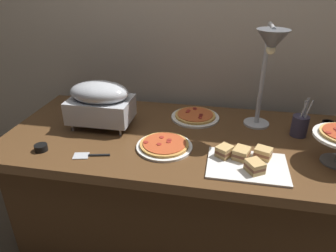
# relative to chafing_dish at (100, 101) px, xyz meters

# --- Properties ---
(ground_plane) EXTENTS (8.00, 8.00, 0.00)m
(ground_plane) POSITION_rel_chafing_dish_xyz_m (0.48, -0.03, -0.91)
(ground_plane) COLOR brown
(back_wall) EXTENTS (4.40, 0.04, 2.40)m
(back_wall) POSITION_rel_chafing_dish_xyz_m (0.48, 0.47, 0.29)
(back_wall) COLOR #B7A893
(back_wall) RESTS_ON ground_plane
(buffet_table) EXTENTS (1.90, 0.84, 0.76)m
(buffet_table) POSITION_rel_chafing_dish_xyz_m (0.48, -0.03, -0.52)
(buffet_table) COLOR brown
(buffet_table) RESTS_ON ground_plane
(chafing_dish) EXTENTS (0.34, 0.22, 0.26)m
(chafing_dish) POSITION_rel_chafing_dish_xyz_m (0.00, 0.00, 0.00)
(chafing_dish) COLOR #B7BABF
(chafing_dish) RESTS_ON buffet_table
(heat_lamp) EXTENTS (0.15, 0.30, 0.56)m
(heat_lamp) POSITION_rel_chafing_dish_xyz_m (0.84, 0.05, 0.29)
(heat_lamp) COLOR #B7BABF
(heat_lamp) RESTS_ON buffet_table
(pizza_plate_front) EXTENTS (0.27, 0.27, 0.03)m
(pizza_plate_front) POSITION_rel_chafing_dish_xyz_m (0.39, -0.17, -0.13)
(pizza_plate_front) COLOR white
(pizza_plate_front) RESTS_ON buffet_table
(pizza_plate_center) EXTENTS (0.28, 0.28, 0.03)m
(pizza_plate_center) POSITION_rel_chafing_dish_xyz_m (0.50, 0.20, -0.13)
(pizza_plate_center) COLOR white
(pizza_plate_center) RESTS_ON buffet_table
(sandwich_platter) EXTENTS (0.35, 0.25, 0.06)m
(sandwich_platter) POSITION_rel_chafing_dish_xyz_m (0.78, -0.24, -0.13)
(sandwich_platter) COLOR white
(sandwich_platter) RESTS_ON buffet_table
(sauce_cup_near) EXTENTS (0.06, 0.06, 0.04)m
(sauce_cup_near) POSITION_rel_chafing_dish_xyz_m (1.22, 0.20, -0.12)
(sauce_cup_near) COLOR black
(sauce_cup_near) RESTS_ON buffet_table
(sauce_cup_far) EXTENTS (0.06, 0.06, 0.03)m
(sauce_cup_far) POSITION_rel_chafing_dish_xyz_m (-0.19, -0.31, -0.13)
(sauce_cup_far) COLOR black
(sauce_cup_far) RESTS_ON buffet_table
(utensil_holder) EXTENTS (0.08, 0.08, 0.21)m
(utensil_holder) POSITION_rel_chafing_dish_xyz_m (1.05, 0.09, -0.09)
(utensil_holder) COLOR #383347
(utensil_holder) RESTS_ON buffet_table
(serving_spatula) EXTENTS (0.17, 0.07, 0.01)m
(serving_spatula) POSITION_rel_chafing_dish_xyz_m (0.06, -0.31, -0.14)
(serving_spatula) COLOR #B7BABF
(serving_spatula) RESTS_ON buffet_table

